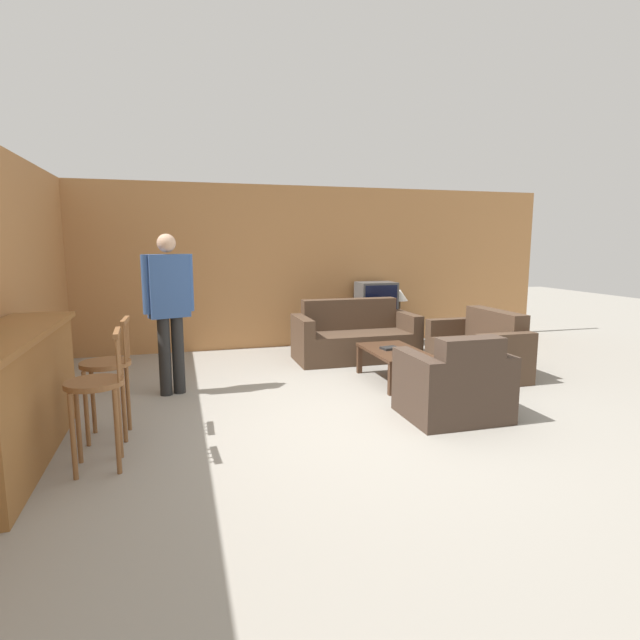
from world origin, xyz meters
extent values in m
plane|color=gray|center=(0.00, 0.00, 0.00)|extent=(24.00, 24.00, 0.00)
cube|color=#B27A47|center=(0.00, 3.60, 1.30)|extent=(9.40, 0.08, 2.60)
cube|color=#B27A47|center=(-3.25, 1.30, 1.30)|extent=(0.08, 8.60, 2.60)
cube|color=brown|center=(-2.91, -0.18, 0.49)|extent=(0.47, 2.15, 0.98)
cube|color=brown|center=(-2.91, -0.18, 1.01)|extent=(0.55, 2.21, 0.05)
cylinder|color=brown|center=(-2.29, -0.48, 0.67)|extent=(0.44, 0.44, 0.04)
cylinder|color=brown|center=(-2.44, -0.34, 0.32)|extent=(0.04, 0.04, 0.65)
cylinder|color=brown|center=(-2.43, -0.63, 0.32)|extent=(0.04, 0.04, 0.65)
cylinder|color=brown|center=(-2.15, -0.33, 0.32)|extent=(0.04, 0.04, 0.65)
cylinder|color=brown|center=(-2.13, -0.62, 0.32)|extent=(0.04, 0.04, 0.65)
cylinder|color=brown|center=(-2.12, -0.34, 0.85)|extent=(0.02, 0.02, 0.33)
cylinder|color=brown|center=(-2.11, -0.43, 0.85)|extent=(0.02, 0.02, 0.33)
cylinder|color=brown|center=(-2.11, -0.51, 0.85)|extent=(0.02, 0.02, 0.33)
cylinder|color=brown|center=(-2.10, -0.60, 0.85)|extent=(0.02, 0.02, 0.33)
cube|color=brown|center=(-2.11, -0.47, 1.03)|extent=(0.06, 0.36, 0.04)
cylinder|color=brown|center=(-2.29, 0.15, 0.67)|extent=(0.43, 0.43, 0.04)
cylinder|color=brown|center=(-2.43, 0.30, 0.32)|extent=(0.04, 0.04, 0.65)
cylinder|color=brown|center=(-2.44, 0.00, 0.32)|extent=(0.04, 0.04, 0.65)
cylinder|color=brown|center=(-2.14, 0.29, 0.32)|extent=(0.04, 0.04, 0.65)
cylinder|color=brown|center=(-2.14, 0.00, 0.32)|extent=(0.04, 0.04, 0.65)
cylinder|color=brown|center=(-2.11, 0.27, 0.85)|extent=(0.02, 0.02, 0.33)
cylinder|color=brown|center=(-2.11, 0.18, 0.85)|extent=(0.02, 0.02, 0.33)
cylinder|color=brown|center=(-2.11, 0.10, 0.85)|extent=(0.02, 0.02, 0.33)
cylinder|color=brown|center=(-2.11, 0.02, 0.85)|extent=(0.02, 0.02, 0.33)
cube|color=brown|center=(-2.11, 0.14, 1.03)|extent=(0.05, 0.36, 0.04)
cube|color=#4C3828|center=(0.81, 2.35, 0.21)|extent=(1.44, 0.82, 0.41)
cube|color=#4C3828|center=(0.81, 2.65, 0.64)|extent=(1.44, 0.22, 0.45)
cube|color=#4C3828|center=(0.01, 2.35, 0.33)|extent=(0.16, 0.82, 0.66)
cube|color=#4C3828|center=(1.61, 2.35, 0.33)|extent=(0.16, 0.82, 0.66)
cube|color=#423328|center=(0.89, -0.20, 0.21)|extent=(0.62, 0.78, 0.41)
cube|color=#423328|center=(0.89, -0.48, 0.63)|extent=(0.62, 0.22, 0.43)
cube|color=#423328|center=(1.28, -0.20, 0.32)|extent=(0.16, 0.78, 0.65)
cube|color=#423328|center=(0.50, -0.20, 0.32)|extent=(0.16, 0.78, 0.65)
cube|color=#4C3828|center=(2.04, 1.16, 0.21)|extent=(0.76, 1.05, 0.41)
cube|color=#4C3828|center=(2.31, 1.16, 0.62)|extent=(0.22, 1.05, 0.42)
cube|color=#4C3828|center=(2.04, 1.77, 0.32)|extent=(0.76, 0.16, 0.64)
cube|color=#4C3828|center=(2.04, 0.56, 0.32)|extent=(0.76, 0.16, 0.64)
cube|color=#472D1E|center=(0.86, 1.11, 0.38)|extent=(0.62, 1.09, 0.04)
cube|color=#472D1E|center=(0.59, 0.60, 0.18)|extent=(0.06, 0.06, 0.36)
cube|color=#472D1E|center=(1.13, 0.60, 0.18)|extent=(0.06, 0.06, 0.36)
cube|color=#472D1E|center=(0.59, 1.62, 0.18)|extent=(0.06, 0.06, 0.36)
cube|color=#472D1E|center=(1.13, 1.62, 0.18)|extent=(0.06, 0.06, 0.36)
cube|color=#513823|center=(1.49, 3.25, 0.25)|extent=(1.17, 0.54, 0.50)
cube|color=#4C4C4C|center=(1.49, 3.25, 0.78)|extent=(0.62, 0.45, 0.55)
cube|color=black|center=(1.49, 3.02, 0.78)|extent=(0.55, 0.01, 0.48)
cube|color=black|center=(0.82, 1.16, 0.41)|extent=(0.23, 0.19, 0.03)
cylinder|color=brown|center=(1.92, 3.25, 0.51)|extent=(0.16, 0.16, 0.02)
cylinder|color=brown|center=(1.92, 3.25, 0.63)|extent=(0.03, 0.03, 0.21)
cone|color=silver|center=(1.92, 3.25, 0.83)|extent=(0.27, 0.27, 0.19)
cylinder|color=black|center=(-1.69, 1.36, 0.44)|extent=(0.13, 0.13, 0.88)
cylinder|color=black|center=(-1.83, 1.31, 0.44)|extent=(0.13, 0.13, 0.88)
cube|color=#335189|center=(-1.76, 1.33, 1.22)|extent=(0.47, 0.30, 0.69)
cylinder|color=#335189|center=(-1.53, 1.41, 1.25)|extent=(0.09, 0.09, 0.64)
cylinder|color=#335189|center=(-1.99, 1.26, 1.25)|extent=(0.09, 0.09, 0.64)
sphere|color=tan|center=(-1.76, 1.33, 1.69)|extent=(0.20, 0.20, 0.20)
camera|label=1|loc=(-1.66, -4.38, 1.69)|focal=28.00mm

